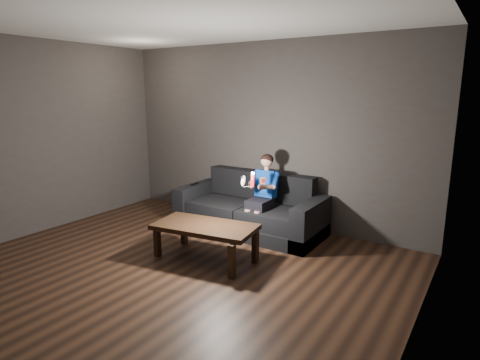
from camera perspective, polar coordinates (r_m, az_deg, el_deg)
The scene contains 11 objects.
floor at distance 4.47m, azimuth -12.91°, elevation -14.14°, with size 5.00×5.00×0.00m, color black.
back_wall at distance 6.04m, azimuth 3.74°, elevation 6.45°, with size 5.00×0.04×2.70m, color #383230.
left_wall at distance 6.12m, azimuth -30.22°, elevation 4.86°, with size 0.04×5.00×2.70m, color #383230.
right_wall at distance 2.84m, azimuth 23.39°, elevation -1.37°, with size 0.04×5.00×2.70m, color #383230.
ceiling at distance 4.08m, azimuth -14.88°, elevation 22.25°, with size 5.00×5.00×0.02m, color beige.
sofa at distance 5.81m, azimuth 1.45°, elevation -4.67°, with size 2.12×0.92×0.82m.
child at distance 5.54m, azimuth 3.28°, elevation -1.10°, with size 0.42×0.52×1.03m.
wii_remote_red at distance 5.12m, azimuth 1.85°, elevation 0.08°, with size 0.06×0.08×0.19m.
nunchuk_white at distance 5.20m, azimuth 0.47°, elevation -0.13°, with size 0.07×0.10×0.15m.
wii_remote_black at distance 6.20m, azimuth -6.46°, elevation -0.53°, with size 0.05×0.16×0.03m.
coffee_table at distance 4.81m, azimuth -4.99°, elevation -6.99°, with size 1.28×0.78×0.44m.
Camera 1 is at (2.93, -2.74, 1.98)m, focal length 30.00 mm.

